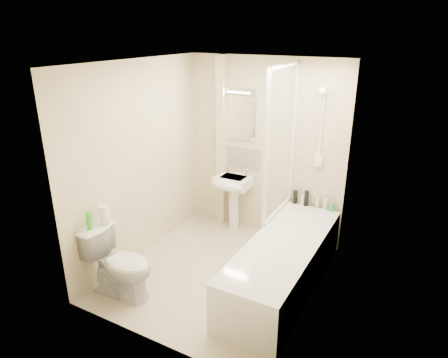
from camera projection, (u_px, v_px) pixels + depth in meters
The scene contains 25 objects.
floor at pixel (219, 272), 4.73m from camera, with size 2.50×2.50×0.00m, color beige.
wall_back at pixel (264, 149), 5.33m from camera, with size 2.20×0.02×2.40m, color beige.
wall_left at pixel (139, 162), 4.80m from camera, with size 0.02×2.50×2.40m, color beige.
wall_right at pixel (318, 197), 3.81m from camera, with size 0.02×2.50×2.40m, color beige.
ceiling at pixel (218, 63), 3.88m from camera, with size 2.20×2.50×0.02m, color white.
tile_back at pixel (321, 140), 4.90m from camera, with size 0.70×0.01×1.75m, color beige.
tile_right at pixel (322, 171), 3.83m from camera, with size 0.01×2.10×1.75m, color beige.
pipe_boxing at pixel (222, 144), 5.56m from camera, with size 0.12×0.12×2.40m, color beige.
splashback at pixel (240, 157), 5.54m from camera, with size 0.60×0.01×0.30m, color beige.
mirror at pixel (240, 118), 5.35m from camera, with size 0.46×0.01×0.60m, color white.
strip_light at pixel (240, 91), 5.20m from camera, with size 0.42×0.07×0.07m, color silver.
bathtub at pixel (283, 263), 4.39m from camera, with size 0.70×2.10×0.55m.
shower_screen at pixel (281, 143), 4.69m from camera, with size 0.04×0.92×1.80m.
shower_fixture at pixel (320, 131), 4.82m from camera, with size 0.10×0.16×0.99m.
pedestal_sink at pixel (232, 188), 5.50m from camera, with size 0.47×0.45×0.92m.
bottle_black_a at pixel (295, 197), 5.23m from camera, with size 0.06×0.06×0.18m, color black.
bottle_white_a at pixel (302, 200), 5.19m from camera, with size 0.06×0.06×0.13m, color silver.
bottle_black_b at pixel (306, 198), 5.16m from camera, with size 0.06×0.06×0.20m, color black.
bottle_cream at pixel (317, 202), 5.10m from camera, with size 0.05×0.05×0.15m, color beige.
bottle_white_b at pixel (325, 205), 5.06m from camera, with size 0.06×0.06×0.14m, color silver.
bottle_green at pixel (331, 207), 5.03m from camera, with size 0.06×0.06×0.10m, color green.
toilet at pixel (120, 263), 4.23m from camera, with size 0.76×0.44×0.76m, color white.
toilet_roll_lower at pixel (105, 219), 4.24m from camera, with size 0.10×0.10×0.10m, color white.
toilet_roll_upper at pixel (103, 210), 4.22m from camera, with size 0.12×0.12×0.10m, color white.
green_bottle at pixel (89, 221), 4.10m from camera, with size 0.06×0.06×0.19m, color green.
Camera 1 is at (2.00, -3.50, 2.72)m, focal length 32.00 mm.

